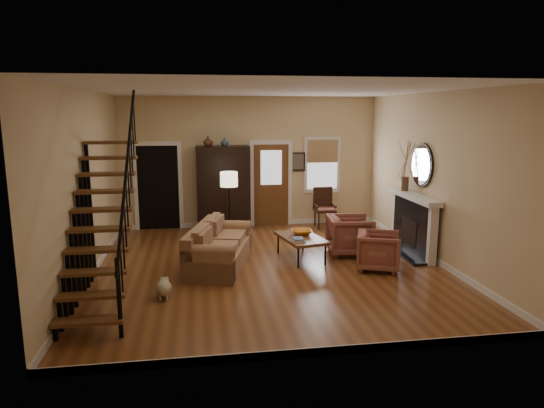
{
  "coord_description": "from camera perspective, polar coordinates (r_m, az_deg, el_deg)",
  "views": [
    {
      "loc": [
        -1.32,
        -8.76,
        2.92
      ],
      "look_at": [
        0.1,
        0.4,
        1.15
      ],
      "focal_mm": 32.0,
      "sensor_mm": 36.0,
      "label": 1
    }
  ],
  "objects": [
    {
      "name": "armchair_left",
      "position": [
        9.32,
        12.42,
        -5.42
      ],
      "size": [
        1.0,
        0.99,
        0.71
      ],
      "primitive_type": "imported",
      "rotation": [
        0.0,
        0.0,
        1.21
      ],
      "color": "maroon",
      "rests_on": "ground"
    },
    {
      "name": "staircase",
      "position": [
        7.72,
        -19.57,
        0.33
      ],
      "size": [
        0.94,
        2.8,
        3.2
      ],
      "primitive_type": null,
      "color": "brown",
      "rests_on": "ground"
    },
    {
      "name": "vase_b",
      "position": [
        11.85,
        -5.59,
        7.3
      ],
      "size": [
        0.2,
        0.2,
        0.21
      ],
      "primitive_type": "imported",
      "color": "#334C60",
      "rests_on": "armoire"
    },
    {
      "name": "room",
      "position": [
        10.66,
        -3.86,
        3.16
      ],
      "size": [
        7.0,
        7.33,
        3.3
      ],
      "color": "brown",
      "rests_on": "ground"
    },
    {
      "name": "floor_lamp",
      "position": [
        10.6,
        -5.03,
        -0.65
      ],
      "size": [
        0.5,
        0.5,
        1.65
      ],
      "primitive_type": null,
      "rotation": [
        0.0,
        0.0,
        0.41
      ],
      "color": "black",
      "rests_on": "ground"
    },
    {
      "name": "side_chair",
      "position": [
        12.37,
        6.22,
        -0.49
      ],
      "size": [
        0.54,
        0.54,
        1.02
      ],
      "primitive_type": null,
      "color": "#311B0F",
      "rests_on": "ground"
    },
    {
      "name": "armoire",
      "position": [
        12.08,
        -5.76,
        1.85
      ],
      "size": [
        1.3,
        0.6,
        2.1
      ],
      "primitive_type": null,
      "color": "black",
      "rests_on": "ground"
    },
    {
      "name": "books",
      "position": [
        9.4,
        3.1,
        -4.16
      ],
      "size": [
        0.22,
        0.3,
        0.06
      ],
      "primitive_type": null,
      "color": "beige",
      "rests_on": "coffee_table"
    },
    {
      "name": "dog",
      "position": [
        7.99,
        -12.65,
        -9.73
      ],
      "size": [
        0.25,
        0.42,
        0.31
      ],
      "primitive_type": null,
      "rotation": [
        0.0,
        0.0,
        0.0
      ],
      "color": "tan",
      "rests_on": "ground"
    },
    {
      "name": "fireplace",
      "position": [
        10.51,
        16.47,
        -1.63
      ],
      "size": [
        0.33,
        1.95,
        2.3
      ],
      "color": "black",
      "rests_on": "ground"
    },
    {
      "name": "bowl",
      "position": [
        9.86,
        3.53,
        -3.32
      ],
      "size": [
        0.42,
        0.42,
        0.1
      ],
      "primitive_type": "imported",
      "color": "orange",
      "rests_on": "coffee_table"
    },
    {
      "name": "vase_a",
      "position": [
        11.84,
        -7.54,
        7.35
      ],
      "size": [
        0.24,
        0.24,
        0.25
      ],
      "primitive_type": "imported",
      "color": "#4C2619",
      "rests_on": "armoire"
    },
    {
      "name": "coffee_table",
      "position": [
        9.78,
        3.41,
        -5.16
      ],
      "size": [
        0.94,
        1.33,
        0.47
      ],
      "primitive_type": null,
      "rotation": [
        0.0,
        0.0,
        0.2
      ],
      "color": "brown",
      "rests_on": "ground"
    },
    {
      "name": "sofa",
      "position": [
        9.31,
        -6.21,
        -5.0
      ],
      "size": [
        1.43,
        2.29,
        0.79
      ],
      "primitive_type": null,
      "rotation": [
        0.0,
        0.0,
        -0.26
      ],
      "color": "#956743",
      "rests_on": "ground"
    },
    {
      "name": "armchair_right",
      "position": [
        10.18,
        9.15,
        -3.64
      ],
      "size": [
        0.98,
        0.96,
        0.81
      ],
      "primitive_type": "imported",
      "rotation": [
        0.0,
        0.0,
        1.46
      ],
      "color": "maroon",
      "rests_on": "ground"
    }
  ]
}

